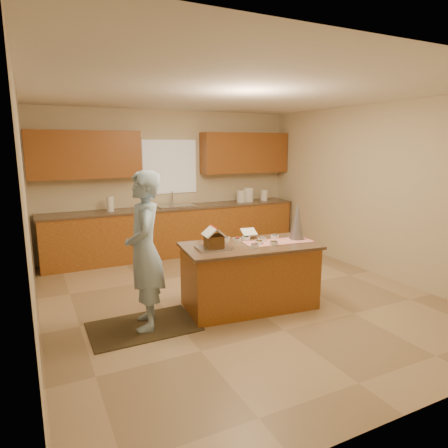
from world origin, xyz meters
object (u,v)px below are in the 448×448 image
(island_base, at_px, (249,277))
(tinsel_tree, at_px, (297,221))
(boy, at_px, (145,251))
(gingerbread_house, at_px, (214,239))

(island_base, relative_size, tinsel_tree, 3.27)
(boy, bearing_deg, island_base, 103.54)
(island_base, height_order, tinsel_tree, tinsel_tree)
(tinsel_tree, relative_size, boy, 0.28)
(tinsel_tree, distance_m, gingerbread_house, 1.21)
(boy, bearing_deg, gingerbread_house, 104.02)
(tinsel_tree, height_order, gingerbread_house, tinsel_tree)
(island_base, bearing_deg, tinsel_tree, 3.67)
(island_base, xyz_separation_m, gingerbread_house, (-0.50, 0.01, 0.55))
(island_base, distance_m, gingerbread_house, 0.74)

